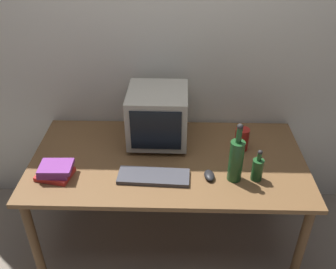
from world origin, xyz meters
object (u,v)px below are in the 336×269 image
(crt_monitor, at_px, (158,116))
(keyboard, at_px, (154,176))
(book_stack, at_px, (55,171))
(computer_mouse, at_px, (209,175))
(bottle_short, at_px, (257,169))
(bottle_tall, at_px, (236,159))
(metal_canister, at_px, (242,139))

(crt_monitor, bearing_deg, keyboard, -91.15)
(book_stack, bearing_deg, crt_monitor, 33.93)
(crt_monitor, relative_size, keyboard, 0.93)
(computer_mouse, xyz_separation_m, book_stack, (-0.91, -0.01, 0.02))
(book_stack, bearing_deg, bottle_short, 0.46)
(crt_monitor, bearing_deg, book_stack, -146.07)
(computer_mouse, bearing_deg, bottle_tall, -8.94)
(crt_monitor, xyz_separation_m, keyboard, (-0.01, -0.40, -0.18))
(bottle_short, relative_size, book_stack, 0.92)
(keyboard, relative_size, book_stack, 1.88)
(metal_canister, bearing_deg, crt_monitor, 171.60)
(keyboard, distance_m, bottle_tall, 0.49)
(crt_monitor, relative_size, bottle_tall, 1.04)
(keyboard, bearing_deg, bottle_short, 3.75)
(crt_monitor, bearing_deg, computer_mouse, -50.22)
(computer_mouse, xyz_separation_m, bottle_tall, (0.14, -0.00, 0.13))
(bottle_tall, distance_m, bottle_short, 0.15)
(crt_monitor, xyz_separation_m, metal_canister, (0.55, -0.08, -0.12))
(crt_monitor, xyz_separation_m, bottle_tall, (0.46, -0.39, -0.05))
(crt_monitor, height_order, computer_mouse, crt_monitor)
(metal_canister, bearing_deg, keyboard, -150.40)
(keyboard, bearing_deg, book_stack, -177.25)
(computer_mouse, relative_size, bottle_short, 0.49)
(keyboard, distance_m, bottle_short, 0.61)
(metal_canister, bearing_deg, computer_mouse, -126.70)
(computer_mouse, relative_size, bottle_tall, 0.26)
(keyboard, bearing_deg, computer_mouse, 4.76)
(book_stack, height_order, metal_canister, metal_canister)
(bottle_short, bearing_deg, computer_mouse, 179.75)
(keyboard, relative_size, computer_mouse, 4.20)
(keyboard, height_order, metal_canister, metal_canister)
(book_stack, bearing_deg, computer_mouse, 0.67)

